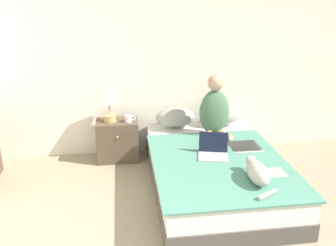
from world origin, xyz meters
name	(u,v)px	position (x,y,z in m)	size (l,w,h in m)	color
wall_back	(178,60)	(0.00, 3.34, 1.27)	(6.14, 0.05, 2.55)	silver
bed	(214,171)	(0.24, 2.19, 0.21)	(1.43, 2.15, 0.43)	#4C4742
pillow_near	(175,117)	(-0.08, 3.09, 0.56)	(0.52, 0.30, 0.27)	gray
pillow_far	(221,115)	(0.55, 3.09, 0.56)	(0.52, 0.30, 0.27)	gray
person_sitting	(215,109)	(0.37, 2.79, 0.76)	(0.39, 0.37, 0.77)	#476B4C
cat_tabby	(257,172)	(0.48, 1.55, 0.52)	(0.22, 0.60, 0.19)	#A8A399
laptop_open	(213,152)	(0.20, 2.15, 0.48)	(0.38, 0.35, 0.24)	#B7B7BC
nightstand	(118,140)	(-0.85, 3.09, 0.27)	(0.54, 0.37, 0.55)	brown
table_lamp	(109,98)	(-0.93, 3.09, 0.86)	(0.25, 0.25, 0.47)	tan
coffee_mug	(129,119)	(-0.69, 3.04, 0.59)	(0.14, 0.09, 0.09)	white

